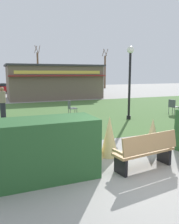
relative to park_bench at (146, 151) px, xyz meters
name	(u,v)px	position (x,y,z in m)	size (l,w,h in m)	color
ground_plane	(142,180)	(-0.46, -0.51, -0.48)	(80.00, 80.00, 0.00)	#999691
lawn_patch	(50,114)	(-0.46, 8.80, -0.48)	(36.00, 12.00, 0.01)	#446B33
park_bench	(146,151)	(0.00, 0.00, 0.00)	(1.75, 0.75, 0.95)	tan
hedge_left	(41,149)	(-2.53, 0.49, 0.21)	(2.55, 1.10, 1.38)	#28562B
ornamental_grass_behind_left	(94,140)	(-0.91, 1.22, 0.04)	(0.56, 0.56, 1.04)	#D1BC7F
ornamental_grass_behind_right	(152,134)	(1.11, 1.21, 0.02)	(0.52, 0.52, 1.00)	#D1BC7F
ornamental_grass_behind_center	(109,136)	(-0.42, 1.20, 0.12)	(0.52, 0.52, 1.19)	#D1BC7F
ornamental_grass_behind_far	(61,143)	(-1.80, 1.43, 0.01)	(0.75, 0.75, 0.98)	#D1BC7F
lamppost_mid	(130,73)	(3.06, 5.78, 1.90)	(0.36, 0.36, 3.75)	black
food_kiosk	(54,81)	(1.98, 17.75, 1.12)	(8.86, 4.96, 3.18)	#6B5B4C
cafe_chair_east	(71,107)	(0.50, 7.72, 0.05)	(0.46, 0.46, 0.89)	#4C5156
cafe_chair_center	(173,106)	(6.19, 6.02, 0.05)	(0.54, 0.54, 0.89)	#4C5156
person_strolling	(3,103)	(-3.06, 8.49, 0.38)	(0.34, 0.34, 1.69)	#23232D
tree_left_bg	(105,71)	(13.02, 29.22, 2.23)	(0.91, 0.96, 6.15)	brown
tree_center_bg	(38,70)	(3.10, 32.82, 2.46)	(0.91, 0.96, 6.62)	brown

